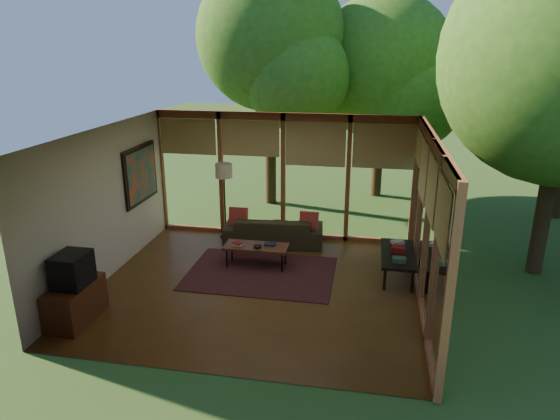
% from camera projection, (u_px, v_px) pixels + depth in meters
% --- Properties ---
extents(floor, '(5.50, 5.50, 0.00)m').
position_uv_depth(floor, '(258.00, 287.00, 8.72)').
color(floor, brown).
rests_on(floor, ground).
extents(ceiling, '(5.50, 5.50, 0.00)m').
position_uv_depth(ceiling, '(255.00, 133.00, 7.87)').
color(ceiling, silver).
rests_on(ceiling, ground).
extents(wall_left, '(0.04, 5.00, 2.70)m').
position_uv_depth(wall_left, '(105.00, 204.00, 8.77)').
color(wall_left, silver).
rests_on(wall_left, ground).
extents(wall_front, '(5.50, 0.04, 2.70)m').
position_uv_depth(wall_front, '(210.00, 279.00, 5.96)').
color(wall_front, silver).
rests_on(wall_front, ground).
extents(window_wall_back, '(5.50, 0.12, 2.70)m').
position_uv_depth(window_wall_back, '(283.00, 177.00, 10.63)').
color(window_wall_back, '#98522F').
rests_on(window_wall_back, ground).
extents(window_wall_right, '(0.12, 5.00, 2.70)m').
position_uv_depth(window_wall_right, '(427.00, 224.00, 7.82)').
color(window_wall_right, '#98522F').
rests_on(window_wall_right, ground).
extents(tree_nw, '(3.62, 3.62, 6.03)m').
position_uv_depth(tree_nw, '(270.00, 37.00, 12.16)').
color(tree_nw, '#3B2915').
rests_on(tree_nw, ground).
extents(tree_ne, '(3.74, 3.74, 5.34)m').
position_uv_depth(tree_ne, '(383.00, 67.00, 13.07)').
color(tree_ne, '#3B2915').
rests_on(tree_ne, ground).
extents(rug, '(2.68, 1.90, 0.01)m').
position_uv_depth(rug, '(261.00, 273.00, 9.22)').
color(rug, maroon).
rests_on(rug, floor).
extents(sofa, '(2.13, 1.00, 0.60)m').
position_uv_depth(sofa, '(274.00, 230.00, 10.51)').
color(sofa, '#342F1A').
rests_on(sofa, floor).
extents(pillow_left, '(0.38, 0.21, 0.40)m').
position_uv_depth(pillow_left, '(238.00, 217.00, 10.51)').
color(pillow_left, maroon).
rests_on(pillow_left, sofa).
extents(pillow_right, '(0.38, 0.20, 0.40)m').
position_uv_depth(pillow_right, '(309.00, 221.00, 10.25)').
color(pillow_right, maroon).
rests_on(pillow_right, sofa).
extents(ct_book_lower, '(0.19, 0.15, 0.03)m').
position_uv_depth(ct_book_lower, '(237.00, 245.00, 9.40)').
color(ct_book_lower, '#A9A499').
rests_on(ct_book_lower, coffee_table).
extents(ct_book_upper, '(0.19, 0.17, 0.03)m').
position_uv_depth(ct_book_upper, '(237.00, 243.00, 9.39)').
color(ct_book_upper, maroon).
rests_on(ct_book_upper, coffee_table).
extents(ct_book_side, '(0.22, 0.17, 0.03)m').
position_uv_depth(ct_book_side, '(270.00, 244.00, 9.42)').
color(ct_book_side, black).
rests_on(ct_book_side, coffee_table).
extents(ct_bowl, '(0.16, 0.16, 0.07)m').
position_uv_depth(ct_bowl, '(257.00, 246.00, 9.28)').
color(ct_bowl, black).
rests_on(ct_bowl, coffee_table).
extents(media_cabinet, '(0.50, 1.00, 0.60)m').
position_uv_depth(media_cabinet, '(76.00, 302.00, 7.57)').
color(media_cabinet, '#5D2E19').
rests_on(media_cabinet, floor).
extents(television, '(0.45, 0.55, 0.50)m').
position_uv_depth(television, '(72.00, 270.00, 7.39)').
color(television, black).
rests_on(television, media_cabinet).
extents(console_book_a, '(0.23, 0.17, 0.08)m').
position_uv_depth(console_book_a, '(399.00, 260.00, 8.59)').
color(console_book_a, '#305546').
rests_on(console_book_a, side_console).
extents(console_book_b, '(0.26, 0.21, 0.11)m').
position_uv_depth(console_book_b, '(398.00, 249.00, 9.01)').
color(console_book_b, maroon).
rests_on(console_book_b, side_console).
extents(console_book_c, '(0.27, 0.24, 0.06)m').
position_uv_depth(console_book_c, '(397.00, 242.00, 9.39)').
color(console_book_c, '#A9A499').
rests_on(console_book_c, side_console).
extents(floor_lamp, '(0.36, 0.36, 1.65)m').
position_uv_depth(floor_lamp, '(224.00, 175.00, 10.55)').
color(floor_lamp, black).
rests_on(floor_lamp, floor).
extents(coffee_table, '(1.20, 0.50, 0.43)m').
position_uv_depth(coffee_table, '(256.00, 247.00, 9.40)').
color(coffee_table, '#5D2E19').
rests_on(coffee_table, floor).
extents(side_console, '(0.60, 1.40, 0.46)m').
position_uv_depth(side_console, '(398.00, 255.00, 9.00)').
color(side_console, black).
rests_on(side_console, floor).
extents(wall_painting, '(0.06, 1.35, 1.15)m').
position_uv_depth(wall_painting, '(141.00, 174.00, 10.01)').
color(wall_painting, black).
rests_on(wall_painting, wall_left).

